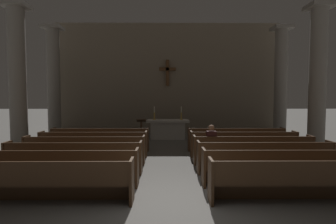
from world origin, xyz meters
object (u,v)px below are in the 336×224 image
object	(u,v)px
altar	(168,129)
pew_right_row_5	(243,144)
pew_left_row_3	(74,158)
pew_left_row_6	(101,139)
pew_left_row_1	(40,181)
lectern	(141,132)
column_right_third	(281,84)
column_right_second	(318,81)
lone_worshipper	(211,143)
pew_left_row_2	(60,168)
column_left_third	(54,84)
pew_right_row_1	(302,181)
candlestick_right	(181,115)
candlestick_left	(154,115)
pew_right_row_2	(280,167)
column_left_second	(18,81)
pew_right_row_4	(253,150)
pew_right_row_6	(236,139)
pew_right_row_3	(265,157)
pew_left_row_4	(85,150)
pew_left_row_5	(94,144)

from	to	relation	value
altar	pew_right_row_5	bearing A→B (deg)	-56.43
pew_left_row_3	pew_left_row_6	world-z (taller)	same
pew_left_row_1	lectern	size ratio (longest dim) A/B	3.42
pew_left_row_1	altar	bearing A→B (deg)	72.25
column_right_third	column_right_second	bearing A→B (deg)	-90.00
pew_left_row_6	lone_worshipper	bearing A→B (deg)	-27.90
pew_left_row_1	pew_right_row_5	bearing A→B (deg)	38.96
pew_left_row_2	lone_worshipper	bearing A→B (deg)	28.73
lectern	pew_right_row_5	bearing A→B (deg)	-36.44
pew_left_row_3	pew_left_row_6	distance (m)	3.38
column_left_third	column_right_third	distance (m)	12.12
pew_right_row_1	candlestick_right	bearing A→B (deg)	103.48
pew_left_row_2	candlestick_left	xyz separation A→B (m)	(2.09, 7.57, 0.75)
pew_left_row_2	candlestick_right	distance (m)	8.37
column_left_third	column_right_second	bearing A→B (deg)	-16.84
pew_right_row_1	pew_right_row_2	bearing A→B (deg)	90.00
column_left_second	candlestick_left	world-z (taller)	column_left_second
pew_right_row_4	pew_right_row_6	xyz separation A→B (m)	(0.00, 2.25, 0.00)
pew_right_row_3	candlestick_left	world-z (taller)	candlestick_left
pew_left_row_2	pew_right_row_3	distance (m)	5.68
candlestick_left	column_left_third	bearing A→B (deg)	174.57
column_left_third	candlestick_left	xyz separation A→B (m)	(5.36, -0.51, -1.64)
pew_right_row_1	altar	size ratio (longest dim) A/B	1.79
pew_left_row_4	pew_right_row_4	xyz separation A→B (m)	(5.57, 0.00, 0.00)
pew_left_row_5	candlestick_left	xyz separation A→B (m)	(2.09, 4.20, 0.75)
pew_left_row_3	pew_right_row_3	bearing A→B (deg)	0.00
column_right_second	lone_worshipper	size ratio (longest dim) A/B	4.48
pew_left_row_2	pew_right_row_6	distance (m)	7.16
pew_right_row_1	column_left_second	bearing A→B (deg)	147.92
lectern	pew_left_row_5	bearing A→B (deg)	-116.78
pew_left_row_2	pew_right_row_4	size ratio (longest dim) A/B	1.00
pew_left_row_4	lone_worshipper	xyz separation A→B (m)	(4.18, 0.04, 0.22)
pew_left_row_6	pew_right_row_5	bearing A→B (deg)	-11.43
pew_left_row_1	lone_worshipper	distance (m)	5.40
pew_right_row_5	altar	distance (m)	5.04
pew_left_row_6	pew_right_row_6	bearing A→B (deg)	0.00
pew_right_row_2	lectern	xyz separation A→B (m)	(-4.06, 6.37, 0.07)
lectern	column_right_third	bearing A→B (deg)	13.13
pew_left_row_2	pew_right_row_5	size ratio (longest dim) A/B	1.00
pew_left_row_4	pew_left_row_6	bearing A→B (deg)	90.00
pew_left_row_5	pew_right_row_5	bearing A→B (deg)	0.00
pew_left_row_5	pew_right_row_4	distance (m)	5.68
pew_left_row_1	pew_right_row_3	distance (m)	6.01
column_left_third	pew_left_row_6	bearing A→B (deg)	-47.56
pew_left_row_1	lectern	bearing A→B (deg)	78.60
lectern	lone_worshipper	bearing A→B (deg)	-56.85
column_left_second	column_right_second	xyz separation A→B (m)	(12.12, 0.00, 0.00)
pew_left_row_4	candlestick_right	xyz separation A→B (m)	(3.49, 5.32, 0.75)
pew_right_row_1	pew_right_row_6	bearing A→B (deg)	90.00
pew_left_row_3	pew_right_row_3	size ratio (longest dim) A/B	1.00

